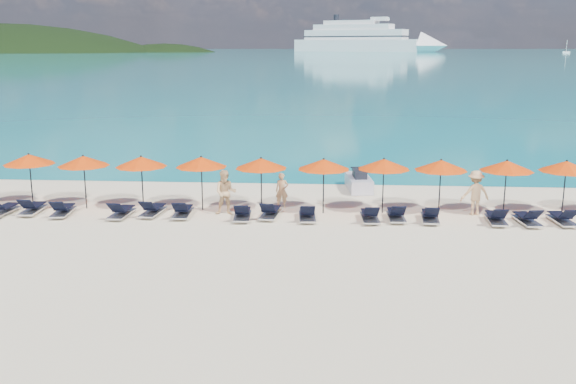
{
  "coord_description": "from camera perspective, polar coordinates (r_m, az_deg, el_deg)",
  "views": [
    {
      "loc": [
        1.65,
        -20.76,
        6.69
      ],
      "look_at": [
        0.0,
        3.0,
        1.2
      ],
      "focal_mm": 40.0,
      "sensor_mm": 36.0,
      "label": 1
    }
  ],
  "objects": [
    {
      "name": "ground",
      "position": [
        21.88,
        -0.55,
        -4.83
      ],
      "size": [
        1400.0,
        1400.0,
        0.0
      ],
      "primitive_type": "plane",
      "color": "beige"
    },
    {
      "name": "sea",
      "position": [
        680.8,
        3.92,
        12.38
      ],
      "size": [
        1600.0,
        1300.0,
        0.01
      ],
      "primitive_type": "cube",
      "color": "#1FA9B2",
      "rests_on": "ground"
    },
    {
      "name": "headland_small",
      "position": [
        601.68,
        -10.77,
        8.77
      ],
      "size": [
        162.0,
        126.0,
        85.5
      ],
      "color": "black",
      "rests_on": "ground"
    },
    {
      "name": "cruise_ship",
      "position": [
        632.51,
        7.32,
        13.25
      ],
      "size": [
        146.61,
        85.12,
        41.91
      ],
      "rotation": [
        0.0,
        0.0,
        -0.43
      ],
      "color": "silver",
      "rests_on": "ground"
    },
    {
      "name": "sailboat_near",
      "position": [
        560.11,
        23.49,
        11.35
      ],
      "size": [
        5.6,
        1.87,
        10.27
      ],
      "color": "silver",
      "rests_on": "ground"
    },
    {
      "name": "jetski",
      "position": [
        30.32,
        6.31,
        0.92
      ],
      "size": [
        1.27,
        2.78,
        0.96
      ],
      "rotation": [
        0.0,
        0.0,
        0.1
      ],
      "color": "#B6B5C6",
      "rests_on": "ground"
    },
    {
      "name": "beachgoer_a",
      "position": [
        26.77,
        -0.54,
        0.13
      ],
      "size": [
        0.59,
        0.44,
        1.48
      ],
      "primitive_type": "imported",
      "rotation": [
        0.0,
        0.0,
        0.18
      ],
      "color": "tan",
      "rests_on": "ground"
    },
    {
      "name": "beachgoer_b",
      "position": [
        25.77,
        -5.56,
        -0.05
      ],
      "size": [
        0.9,
        0.55,
        1.81
      ],
      "primitive_type": "imported",
      "rotation": [
        0.0,
        0.0,
        0.04
      ],
      "color": "tan",
      "rests_on": "ground"
    },
    {
      "name": "beachgoer_c",
      "position": [
        26.7,
        16.31,
        -0.07
      ],
      "size": [
        1.25,
        0.76,
        1.81
      ],
      "primitive_type": "imported",
      "rotation": [
        0.0,
        0.0,
        3.33
      ],
      "color": "tan",
      "rests_on": "ground"
    },
    {
      "name": "umbrella_2",
      "position": [
        28.88,
        -22.03,
        2.71
      ],
      "size": [
        2.1,
        2.1,
        2.28
      ],
      "color": "black",
      "rests_on": "ground"
    },
    {
      "name": "umbrella_3",
      "position": [
        27.71,
        -17.73,
        2.65
      ],
      "size": [
        2.1,
        2.1,
        2.28
      ],
      "color": "black",
      "rests_on": "ground"
    },
    {
      "name": "umbrella_4",
      "position": [
        26.91,
        -12.92,
        2.65
      ],
      "size": [
        2.1,
        2.1,
        2.28
      ],
      "color": "black",
      "rests_on": "ground"
    },
    {
      "name": "umbrella_5",
      "position": [
        26.39,
        -7.72,
        2.66
      ],
      "size": [
        2.1,
        2.1,
        2.28
      ],
      "color": "black",
      "rests_on": "ground"
    },
    {
      "name": "umbrella_6",
      "position": [
        25.88,
        -2.4,
        2.57
      ],
      "size": [
        2.1,
        2.1,
        2.28
      ],
      "color": "black",
      "rests_on": "ground"
    },
    {
      "name": "umbrella_7",
      "position": [
        25.69,
        3.2,
        2.48
      ],
      "size": [
        2.1,
        2.1,
        2.28
      ],
      "color": "black",
      "rests_on": "ground"
    },
    {
      "name": "umbrella_8",
      "position": [
        25.98,
        8.52,
        2.47
      ],
      "size": [
        2.1,
        2.1,
        2.28
      ],
      "color": "black",
      "rests_on": "ground"
    },
    {
      "name": "umbrella_9",
      "position": [
        26.16,
        13.45,
        2.33
      ],
      "size": [
        2.1,
        2.1,
        2.28
      ],
      "color": "black",
      "rests_on": "ground"
    },
    {
      "name": "umbrella_10",
      "position": [
        26.75,
        18.87,
        2.22
      ],
      "size": [
        2.1,
        2.1,
        2.28
      ],
      "color": "black",
      "rests_on": "ground"
    },
    {
      "name": "umbrella_11",
      "position": [
        27.51,
        23.51,
        2.12
      ],
      "size": [
        2.1,
        2.1,
        2.28
      ],
      "color": "black",
      "rests_on": "ground"
    },
    {
      "name": "lounger_3",
      "position": [
        28.19,
        -24.0,
        -1.4
      ],
      "size": [
        0.74,
        1.74,
        0.66
      ],
      "rotation": [
        0.0,
        0.0,
        -0.07
      ],
      "color": "silver",
      "rests_on": "ground"
    },
    {
      "name": "lounger_4",
      "position": [
        27.93,
        -21.76,
        -1.33
      ],
      "size": [
        0.7,
        1.73,
        0.66
      ],
      "rotation": [
        0.0,
        0.0,
        0.04
      ],
      "color": "silver",
      "rests_on": "ground"
    },
    {
      "name": "lounger_5",
      "position": [
        27.18,
        -19.39,
        -1.51
      ],
      "size": [
        0.79,
        1.75,
        0.66
      ],
      "rotation": [
        0.0,
        0.0,
        0.1
      ],
      "color": "silver",
      "rests_on": "ground"
    },
    {
      "name": "lounger_6",
      "position": [
        26.22,
        -14.6,
        -1.7
      ],
      "size": [
        0.71,
        1.73,
        0.66
      ],
      "rotation": [
        0.0,
        0.0,
        -0.05
      ],
      "color": "silver",
      "rests_on": "ground"
    },
    {
      "name": "lounger_7",
      "position": [
        26.21,
        -11.94,
        -1.56
      ],
      "size": [
        0.78,
        1.75,
        0.66
      ],
      "rotation": [
        0.0,
        0.0,
        -0.1
      ],
      "color": "silver",
      "rests_on": "ground"
    },
    {
      "name": "lounger_8",
      "position": [
        25.79,
        -9.35,
        -1.69
      ],
      "size": [
        0.69,
        1.72,
        0.66
      ],
      "rotation": [
        0.0,
        0.0,
        0.04
      ],
      "color": "silver",
      "rests_on": "ground"
    },
    {
      "name": "lounger_9",
      "position": [
        25.13,
        -4.08,
        -1.94
      ],
      "size": [
        0.74,
        1.74,
        0.66
      ],
      "rotation": [
        0.0,
        0.0,
        0.07
      ],
      "color": "silver",
      "rests_on": "ground"
    },
    {
      "name": "lounger_10",
      "position": [
        25.33,
        -1.58,
        -1.79
      ],
      "size": [
        0.79,
        1.75,
        0.66
      ],
      "rotation": [
        0.0,
        0.0,
        -0.1
      ],
      "color": "silver",
      "rests_on": "ground"
    },
    {
      "name": "lounger_11",
      "position": [
        24.99,
        1.72,
        -2.0
      ],
      "size": [
        0.74,
        1.74,
        0.66
      ],
      "rotation": [
        0.0,
        0.0,
        0.07
      ],
      "color": "silver",
      "rests_on": "ground"
    },
    {
      "name": "lounger_12",
      "position": [
        25.0,
        7.29,
        -2.09
      ],
      "size": [
        0.71,
        1.73,
        0.66
      ],
      "rotation": [
        0.0,
        0.0,
        0.06
      ],
      "color": "silver",
      "rests_on": "ground"
    },
    {
      "name": "lounger_13",
      "position": [
        25.3,
        9.59,
        -1.99
      ],
      "size": [
        0.66,
        1.71,
        0.66
      ],
      "rotation": [
        0.0,
        0.0,
        0.02
      ],
      "color": "silver",
      "rests_on": "ground"
    },
    {
      "name": "lounger_14",
      "position": [
        25.36,
        12.53,
        -2.08
      ],
      "size": [
        0.74,
        1.74,
        0.66
      ],
      "rotation": [
        0.0,
        0.0,
        -0.07
      ],
      "color": "silver",
      "rests_on": "ground"
    },
    {
      "name": "lounger_15",
      "position": [
        25.76,
        18.01,
        -2.18
      ],
      "size": [
        0.69,
        1.72,
        0.66
      ],
      "rotation": [
        0.0,
        0.0,
        -0.04
      ],
      "color": "silver",
      "rests_on": "ground"
    },
    {
      "name": "lounger_16",
      "position": [
        26.02,
        20.49,
        -2.22
      ],
      "size": [
        0.79,
        1.76,
        0.66
      ],
      "rotation": [
        0.0,
        0.0,
        0.1
      ],
      "color": "silver",
      "rests_on": "ground"
    },
    {
      "name": "lounger_17",
      "position": [
        26.56,
        23.2,
        -2.16
      ],
      "size": [
        0.75,
        1.74,
        0.66
      ],
      "rotation": [
        0.0,
        0.0,
        0.08
      ],
      "color": "silver",
      "rests_on": "ground"
    }
  ]
}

